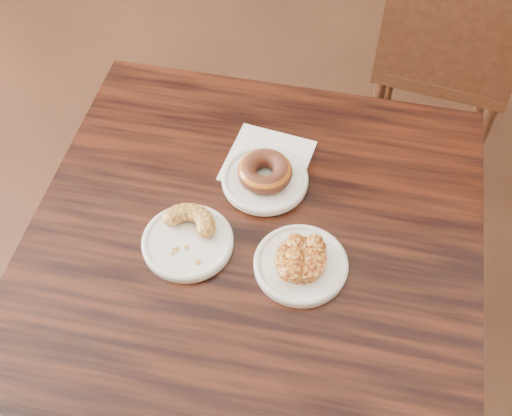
% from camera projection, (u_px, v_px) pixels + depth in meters
% --- Properties ---
extents(floor, '(5.00, 5.00, 0.00)m').
position_uv_depth(floor, '(217.00, 344.00, 1.86)').
color(floor, black).
rests_on(floor, ground).
extents(cafe_table, '(0.84, 0.84, 0.75)m').
position_uv_depth(cafe_table, '(254.00, 328.00, 1.48)').
color(cafe_table, black).
rests_on(cafe_table, floor).
extents(chair_far, '(0.48, 0.48, 0.90)m').
position_uv_depth(chair_far, '(448.00, 51.00, 1.96)').
color(chair_far, black).
rests_on(chair_far, floor).
extents(napkin, '(0.18, 0.18, 0.00)m').
position_uv_depth(napkin, '(268.00, 160.00, 1.29)').
color(napkin, white).
rests_on(napkin, cafe_table).
extents(plate_donut, '(0.17, 0.17, 0.01)m').
position_uv_depth(plate_donut, '(265.00, 180.00, 1.25)').
color(plate_donut, white).
rests_on(plate_donut, napkin).
extents(plate_cruller, '(0.17, 0.17, 0.01)m').
position_uv_depth(plate_cruller, '(188.00, 242.00, 1.17)').
color(plate_cruller, white).
rests_on(plate_cruller, cafe_table).
extents(plate_fritter, '(0.17, 0.17, 0.01)m').
position_uv_depth(plate_fritter, '(301.00, 265.00, 1.14)').
color(plate_fritter, silver).
rests_on(plate_fritter, cafe_table).
extents(glazed_donut, '(0.11, 0.11, 0.04)m').
position_uv_depth(glazed_donut, '(265.00, 172.00, 1.23)').
color(glazed_donut, '#994F16').
rests_on(glazed_donut, plate_donut).
extents(apple_fritter, '(0.13, 0.13, 0.03)m').
position_uv_depth(apple_fritter, '(301.00, 258.00, 1.12)').
color(apple_fritter, '#491407').
rests_on(apple_fritter, plate_fritter).
extents(cruller_fragment, '(0.12, 0.12, 0.03)m').
position_uv_depth(cruller_fragment, '(187.00, 235.00, 1.15)').
color(cruller_fragment, brown).
rests_on(cruller_fragment, plate_cruller).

